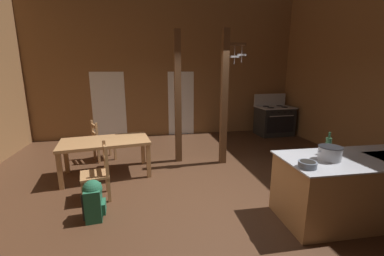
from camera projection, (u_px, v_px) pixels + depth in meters
The scene contains 15 objects.
ground_plane at pixel (194, 195), 4.36m from camera, with size 9.02×8.97×0.10m, color #422819.
wall_back at pixel (167, 63), 7.78m from camera, with size 9.02×0.14×4.60m, color brown.
glazed_door_back_left at pixel (109, 106), 7.65m from camera, with size 1.00×0.01×2.05m, color white.
glazed_panel_back_right at pixel (181, 104), 8.08m from camera, with size 0.84×0.01×2.05m, color white.
kitchen_island at pixel (354, 188), 3.54m from camera, with size 2.19×1.03×0.92m.
stove_range at pixel (274, 120), 8.16m from camera, with size 1.17×0.85×1.32m.
support_post_with_pot_rack at pixel (225, 95), 5.43m from camera, with size 0.53×0.22×2.95m.
support_post_center at pixel (178, 99), 5.56m from camera, with size 0.14×0.14×2.95m.
dining_table at pixel (105, 144), 4.95m from camera, with size 1.81×1.12×0.74m.
ladderback_chair_near_window at pixel (98, 173), 4.08m from camera, with size 0.52×0.52×0.95m.
ladderback_chair_by_post at pixel (102, 141), 5.87m from camera, with size 0.58×0.58×0.95m.
backpack at pixel (93, 199), 3.54m from camera, with size 0.32×0.34×0.60m.
stockpot_on_counter at pixel (330, 153), 3.32m from camera, with size 0.37×0.30×0.19m.
mixing_bowl_on_counter at pixel (307, 164), 3.07m from camera, with size 0.22×0.22×0.08m.
bottle_tall_on_counter at pixel (328, 145), 3.55m from camera, with size 0.08×0.08×0.32m.
Camera 1 is at (-0.81, -3.88, 2.11)m, focal length 23.15 mm.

